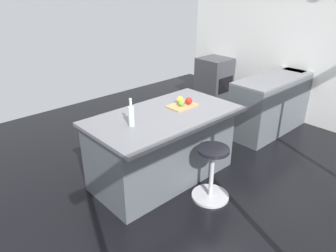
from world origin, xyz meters
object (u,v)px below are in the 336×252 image
apple_yellow (180,100)px  stool_by_window (212,175)px  kitchen_island (163,146)px  water_bottle (131,115)px  apple_green (181,103)px  oven_range (214,80)px  apple_red (189,101)px  cutting_board (182,106)px

apple_yellow → stool_by_window: bearing=72.9°
kitchen_island → water_bottle: bearing=4.4°
apple_green → apple_yellow: bearing=-125.6°
oven_range → water_bottle: (3.20, 1.48, 0.57)m
oven_range → apple_yellow: size_ratio=10.36×
apple_green → apple_yellow: size_ratio=0.93×
kitchen_island → apple_green: (-0.30, 0.01, 0.50)m
stool_by_window → kitchen_island: bearing=-79.9°
stool_by_window → apple_red: 0.97m
cutting_board → water_bottle: (0.81, 0.04, 0.11)m
stool_by_window → apple_green: size_ratio=8.10×
cutting_board → water_bottle: bearing=2.7°
apple_yellow → cutting_board: bearing=67.3°
oven_range → apple_yellow: (2.36, 1.37, 0.51)m
kitchen_island → apple_green: size_ratio=22.64×
cutting_board → water_bottle: 0.82m
cutting_board → apple_red: size_ratio=4.03×
kitchen_island → apple_red: apple_red is taller
oven_range → apple_green: apple_green is taller
kitchen_island → cutting_board: size_ratio=5.08×
kitchen_island → stool_by_window: kitchen_island is taller
stool_by_window → cutting_board: size_ratio=1.82×
kitchen_island → apple_green: 0.58m
oven_range → apple_green: bearing=31.0°
oven_range → stool_by_window: bearing=39.5°
kitchen_island → water_bottle: water_bottle is taller
apple_red → water_bottle: 0.90m
oven_range → water_bottle: 3.57m
stool_by_window → apple_yellow: 1.04m
oven_range → apple_yellow: bearing=30.0°
apple_green → apple_yellow: apple_yellow is taller
apple_red → apple_yellow: size_ratio=1.03×
kitchen_island → apple_yellow: size_ratio=21.10×
stool_by_window → water_bottle: bearing=-47.6°
oven_range → stool_by_window: size_ratio=1.37×
apple_green → cutting_board: bearing=-154.7°
apple_yellow → oven_range: bearing=-150.0°
cutting_board → apple_red: (-0.08, 0.03, 0.05)m
apple_red → stool_by_window: bearing=66.5°
cutting_board → apple_yellow: bearing=-112.7°
cutting_board → apple_green: apple_green is taller
oven_range → water_bottle: size_ratio=2.88×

